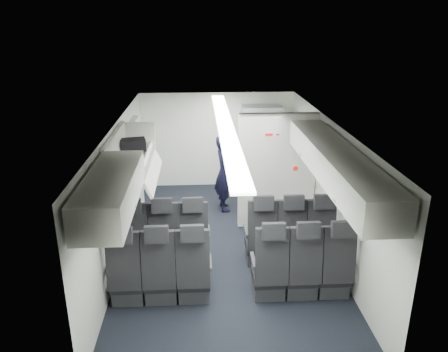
{
  "coord_description": "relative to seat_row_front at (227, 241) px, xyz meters",
  "views": [
    {
      "loc": [
        -0.41,
        -6.56,
        3.68
      ],
      "look_at": [
        0.0,
        0.4,
        1.15
      ],
      "focal_mm": 35.0,
      "sensor_mm": 36.0,
      "label": 1
    }
  ],
  "objects": [
    {
      "name": "seat_row_front",
      "position": [
        0.0,
        0.0,
        0.0
      ],
      "size": [
        3.33,
        0.56,
        1.24
      ],
      "color": "black",
      "rests_on": "cabin_shell"
    },
    {
      "name": "galley_unit",
      "position": [
        0.95,
        3.25,
        0.55
      ],
      "size": [
        0.85,
        0.52,
        1.9
      ],
      "color": "#939399",
      "rests_on": "cabin_shell"
    },
    {
      "name": "cabin_shell",
      "position": [
        0.0,
        0.53,
        0.72
      ],
      "size": [
        3.41,
        6.01,
        2.16
      ],
      "color": "black",
      "rests_on": "ground"
    },
    {
      "name": "papers",
      "position": [
        0.26,
        2.09,
        0.67
      ],
      "size": [
        0.17,
        0.11,
        0.13
      ],
      "primitive_type": "cube",
      "rotation": [
        0.0,
        0.0,
        0.57
      ],
      "color": "white",
      "rests_on": "flight_attendant"
    },
    {
      "name": "seat_row_mid",
      "position": [
        0.0,
        -0.9,
        0.0
      ],
      "size": [
        3.33,
        0.56,
        1.24
      ],
      "color": "black",
      "rests_on": "cabin_shell"
    },
    {
      "name": "overhead_bin_right_rear",
      "position": [
        1.4,
        -1.47,
        1.46
      ],
      "size": [
        0.53,
        1.8,
        0.4
      ],
      "color": "silver",
      "rests_on": "cabin_shell"
    },
    {
      "name": "carry_on_bag",
      "position": [
        -1.45,
        0.62,
        1.38
      ],
      "size": [
        0.44,
        0.35,
        0.23
      ],
      "primitive_type": "cube",
      "rotation": [
        0.0,
        0.0,
        0.21
      ],
      "color": "black",
      "rests_on": "overhead_bin_left_front_open"
    },
    {
      "name": "boarding_door",
      "position": [
        -1.64,
        2.09,
        0.55
      ],
      "size": [
        0.12,
        1.27,
        1.86
      ],
      "color": "silver",
      "rests_on": "cabin_shell"
    },
    {
      "name": "flight_attendant",
      "position": [
        0.07,
        2.14,
        0.37
      ],
      "size": [
        0.45,
        0.62,
        1.55
      ],
      "primitive_type": "imported",
      "rotation": [
        0.0,
        0.0,
        1.72
      ],
      "color": "black",
      "rests_on": "ground"
    },
    {
      "name": "overhead_bin_right_front",
      "position": [
        1.4,
        0.28,
        1.46
      ],
      "size": [
        0.53,
        1.7,
        0.4
      ],
      "color": "silver",
      "rests_on": "cabin_shell"
    },
    {
      "name": "overhead_bin_left_front_open",
      "position": [
        -1.44,
        0.28,
        1.33
      ],
      "size": [
        0.64,
        1.7,
        0.72
      ],
      "color": "#9E9E93",
      "rests_on": "cabin_shell"
    },
    {
      "name": "bulkhead_partition",
      "position": [
        0.98,
        1.33,
        0.67
      ],
      "size": [
        1.4,
        0.15,
        2.13
      ],
      "color": "silver",
      "rests_on": "cabin_shell"
    },
    {
      "name": "overhead_bin_left_rear",
      "position": [
        -1.4,
        -1.47,
        1.46
      ],
      "size": [
        0.53,
        1.8,
        0.4
      ],
      "color": "silver",
      "rests_on": "cabin_shell"
    }
  ]
}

